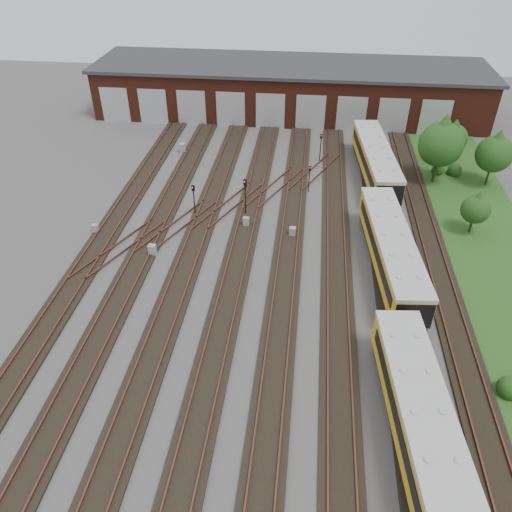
# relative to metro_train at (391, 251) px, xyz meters

# --- Properties ---
(ground) EXTENTS (120.00, 120.00, 0.00)m
(ground) POSITION_rel_metro_train_xyz_m (-10.00, -5.68, -1.91)
(ground) COLOR #4B4846
(ground) RESTS_ON ground
(track_network) EXTENTS (30.40, 70.00, 0.33)m
(track_network) POSITION_rel_metro_train_xyz_m (-10.17, -5.09, -1.81)
(track_network) COLOR black
(track_network) RESTS_ON ground
(maintenance_shed) EXTENTS (51.00, 12.50, 6.35)m
(maintenance_shed) POSITION_rel_metro_train_xyz_m (-10.01, 34.29, 1.29)
(maintenance_shed) COLOR #552115
(maintenance_shed) RESTS_ON ground
(grass_verge) EXTENTS (8.00, 55.00, 0.05)m
(grass_verge) POSITION_rel_metro_train_xyz_m (9.00, 4.32, -1.89)
(grass_verge) COLOR #204B19
(grass_verge) RESTS_ON ground
(metro_train) EXTENTS (4.07, 47.16, 3.09)m
(metro_train) POSITION_rel_metro_train_xyz_m (0.00, 0.00, 0.00)
(metro_train) COLOR black
(metro_train) RESTS_ON ground
(signal_mast_0) EXTENTS (0.30, 0.29, 3.03)m
(signal_mast_0) POSITION_rel_metro_train_xyz_m (-16.99, 6.64, 0.04)
(signal_mast_0) COLOR black
(signal_mast_0) RESTS_ON ground
(signal_mast_1) EXTENTS (0.33, 0.31, 3.66)m
(signal_mast_1) POSITION_rel_metro_train_xyz_m (-12.31, 7.09, 0.42)
(signal_mast_1) COLOR black
(signal_mast_1) RESTS_ON ground
(signal_mast_2) EXTENTS (0.27, 0.25, 3.12)m
(signal_mast_2) POSITION_rel_metro_train_xyz_m (-5.61, 19.49, 0.08)
(signal_mast_2) COLOR black
(signal_mast_2) RESTS_ON ground
(signal_mast_3) EXTENTS (0.23, 0.22, 2.83)m
(signal_mast_3) POSITION_rel_metro_train_xyz_m (-6.64, 12.15, -0.10)
(signal_mast_3) COLOR black
(signal_mast_3) RESTS_ON ground
(relay_cabinet_0) EXTENTS (0.53, 0.45, 0.86)m
(relay_cabinet_0) POSITION_rel_metro_train_xyz_m (-25.00, 2.55, -1.49)
(relay_cabinet_0) COLOR #949799
(relay_cabinet_0) RESTS_ON ground
(relay_cabinet_1) EXTENTS (0.81, 0.75, 1.11)m
(relay_cabinet_1) POSITION_rel_metro_train_xyz_m (-21.32, 19.85, -1.36)
(relay_cabinet_1) COLOR #949799
(relay_cabinet_1) RESTS_ON ground
(relay_cabinet_2) EXTENTS (0.62, 0.53, 1.00)m
(relay_cabinet_2) POSITION_rel_metro_train_xyz_m (-19.09, -0.13, -1.41)
(relay_cabinet_2) COLOR #949799
(relay_cabinet_2) RESTS_ON ground
(relay_cabinet_3) EXTENTS (0.55, 0.45, 0.91)m
(relay_cabinet_3) POSITION_rel_metro_train_xyz_m (-12.00, 5.15, -1.46)
(relay_cabinet_3) COLOR #949799
(relay_cabinet_3) RESTS_ON ground
(relay_cabinet_4) EXTENTS (0.57, 0.49, 0.91)m
(relay_cabinet_4) POSITION_rel_metro_train_xyz_m (-7.78, 4.00, -1.46)
(relay_cabinet_4) COLOR #949799
(relay_cabinet_4) RESTS_ON ground
(tree_0) EXTENTS (4.41, 4.41, 7.30)m
(tree_0) POSITION_rel_metro_train_xyz_m (6.08, 15.74, 2.78)
(tree_0) COLOR #332717
(tree_0) RESTS_ON ground
(tree_1) EXTENTS (3.12, 3.12, 5.16)m
(tree_1) POSITION_rel_metro_train_xyz_m (8.37, 20.32, 1.40)
(tree_1) COLOR #332717
(tree_1) RESTS_ON ground
(tree_2) EXTENTS (3.62, 3.62, 5.99)m
(tree_2) POSITION_rel_metro_train_xyz_m (11.37, 15.74, 1.94)
(tree_2) COLOR #332717
(tree_2) RESTS_ON ground
(tree_3) EXTENTS (2.49, 2.49, 4.12)m
(tree_3) POSITION_rel_metro_train_xyz_m (7.71, 6.45, 0.73)
(tree_3) COLOR #332717
(tree_3) RESTS_ON ground
(bush_0) EXTENTS (1.45, 1.45, 1.45)m
(bush_0) POSITION_rel_metro_train_xyz_m (6.00, -11.40, -1.19)
(bush_0) COLOR #174012
(bush_0) RESTS_ON ground
(bush_1) EXTENTS (1.28, 1.28, 1.28)m
(bush_1) POSITION_rel_metro_train_xyz_m (6.90, 17.76, -1.27)
(bush_1) COLOR #174012
(bush_1) RESTS_ON ground
(bush_2) EXTENTS (1.46, 1.46, 1.46)m
(bush_2) POSITION_rel_metro_train_xyz_m (8.61, 17.69, -1.18)
(bush_2) COLOR #174012
(bush_2) RESTS_ON ground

